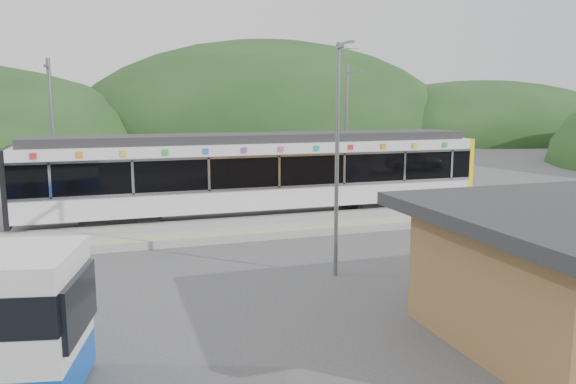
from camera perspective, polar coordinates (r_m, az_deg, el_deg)
name	(u,v)px	position (r m, az deg, el deg)	size (l,w,h in m)	color
ground	(259,254)	(19.38, -2.94, -6.29)	(120.00, 120.00, 0.00)	#4C4C4F
hills	(358,214)	(26.31, 7.10, -2.19)	(146.00, 149.00, 26.00)	#1E3D19
platform	(237,229)	(22.44, -5.16, -3.76)	(26.00, 3.20, 0.30)	#9E9E99
yellow_line	(245,232)	(21.18, -4.37, -4.11)	(26.00, 0.10, 0.01)	yellow
train	(259,172)	(25.08, -2.96, 2.08)	(20.44, 3.01, 3.74)	black
catenary_mast_west	(53,136)	(26.72, -22.78, 5.23)	(0.18, 1.80, 7.00)	slate
catenary_mast_east	(346,131)	(29.15, 5.95, 6.17)	(0.18, 1.80, 7.00)	slate
lamp_post	(339,141)	(16.26, 5.20, 5.20)	(0.36, 1.18, 6.82)	slate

